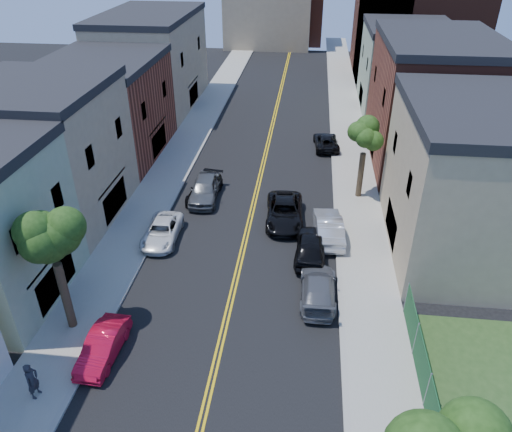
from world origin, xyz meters
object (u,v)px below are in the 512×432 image
(black_car_left, at_px, (205,189))
(silver_car_right, at_px, (328,227))
(grey_car_left, at_px, (205,189))
(black_suv_lane, at_px, (285,212))
(black_car_right, at_px, (311,246))
(dark_car_right_far, at_px, (326,142))
(pedestrian_left, at_px, (32,381))
(grey_car_right, at_px, (318,288))
(red_sedan, at_px, (103,346))
(white_pickup, at_px, (162,231))

(black_car_left, xyz_separation_m, silver_car_right, (9.37, -4.64, 0.14))
(grey_car_left, relative_size, black_suv_lane, 0.91)
(black_car_right, bearing_deg, grey_car_left, -37.50)
(dark_car_right_far, height_order, pedestrian_left, pedestrian_left)
(grey_car_left, xyz_separation_m, grey_car_right, (8.65, -10.62, -0.15))
(red_sedan, height_order, dark_car_right_far, red_sedan)
(red_sedan, bearing_deg, black_suv_lane, 61.63)
(grey_car_left, bearing_deg, red_sedan, -98.73)
(black_car_left, bearing_deg, black_car_right, -32.59)
(black_car_left, bearing_deg, grey_car_right, -43.71)
(silver_car_right, bearing_deg, grey_car_right, 79.16)
(grey_car_right, bearing_deg, black_car_right, -83.19)
(grey_car_right, relative_size, black_car_right, 1.02)
(red_sedan, bearing_deg, pedestrian_left, -125.27)
(grey_car_left, bearing_deg, black_suv_lane, -25.23)
(white_pickup, height_order, pedestrian_left, pedestrian_left)
(grey_car_right, bearing_deg, pedestrian_left, 33.19)
(white_pickup, height_order, silver_car_right, silver_car_right)
(red_sedan, bearing_deg, white_pickup, 92.11)
(silver_car_right, bearing_deg, grey_car_left, -29.98)
(grey_car_left, xyz_separation_m, pedestrian_left, (-3.77, -18.82, 0.23))
(black_car_right, xyz_separation_m, black_suv_lane, (-1.91, 4.09, -0.05))
(black_car_left, height_order, black_car_right, black_car_right)
(white_pickup, distance_m, dark_car_right_far, 20.09)
(grey_car_left, bearing_deg, silver_car_right, -27.79)
(red_sedan, distance_m, grey_car_right, 11.71)
(red_sedan, bearing_deg, grey_car_left, 86.09)
(grey_car_right, xyz_separation_m, silver_car_right, (0.65, 6.27, 0.11))
(black_car_left, xyz_separation_m, black_suv_lane, (6.33, -2.88, 0.09))
(grey_car_right, relative_size, pedestrian_left, 2.60)
(silver_car_right, distance_m, pedestrian_left, 19.50)
(white_pickup, height_order, dark_car_right_far, white_pickup)
(black_car_right, xyz_separation_m, pedestrian_left, (-11.93, -12.13, 0.28))
(red_sedan, xyz_separation_m, black_car_left, (1.63, 16.39, 0.01))
(red_sedan, bearing_deg, black_car_left, 86.45)
(white_pickup, relative_size, grey_car_left, 0.92)
(pedestrian_left, bearing_deg, dark_car_right_far, -16.68)
(black_car_left, relative_size, pedestrian_left, 2.47)
(red_sedan, xyz_separation_m, black_car_right, (9.86, 9.42, 0.15))
(red_sedan, xyz_separation_m, black_suv_lane, (7.96, 13.51, 0.10))
(red_sedan, distance_m, black_suv_lane, 15.68)
(black_suv_lane, xyz_separation_m, pedestrian_left, (-10.03, -16.22, 0.32))
(pedestrian_left, bearing_deg, red_sedan, -30.38)
(red_sedan, relative_size, dark_car_right_far, 0.88)
(black_car_left, height_order, pedestrian_left, pedestrian_left)
(dark_car_right_far, bearing_deg, grey_car_left, 44.23)
(dark_car_right_far, bearing_deg, pedestrian_left, 60.82)
(red_sedan, xyz_separation_m, dark_car_right_far, (11.00, 27.08, -0.03))
(pedestrian_left, bearing_deg, white_pickup, -2.06)
(red_sedan, distance_m, white_pickup, 10.27)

